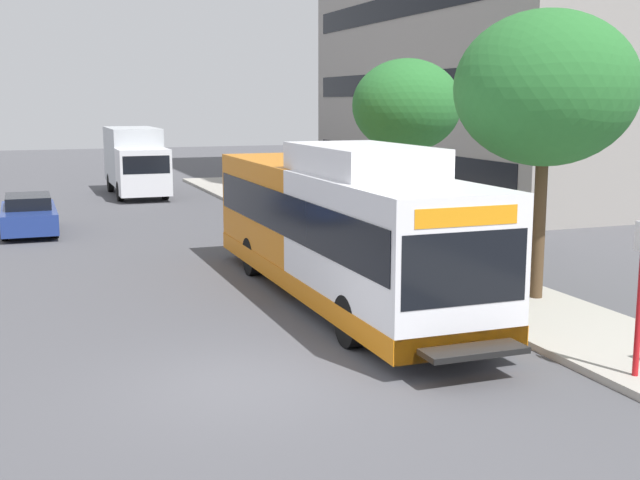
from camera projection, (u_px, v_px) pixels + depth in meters
ground_plane at (162, 282)px, 20.65m from camera, size 120.00×120.00×0.00m
sidewalk_curb at (443, 275)px, 21.19m from camera, size 3.00×56.00×0.14m
transit_bus at (337, 227)px, 18.59m from camera, size 2.58×12.25×3.65m
street_tree_near_stop at (546, 89)px, 17.71m from camera, size 4.01×4.01×6.40m
street_tree_mid_block at (407, 106)px, 25.09m from camera, size 3.38×3.38×5.72m
parked_car_far_lane at (29, 214)px, 28.18m from camera, size 1.80×4.50×1.33m
box_truck_background at (135, 159)px, 39.31m from camera, size 2.32×7.01×3.25m
lattice_comm_tower at (366, 52)px, 55.31m from camera, size 1.10×1.10×24.07m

